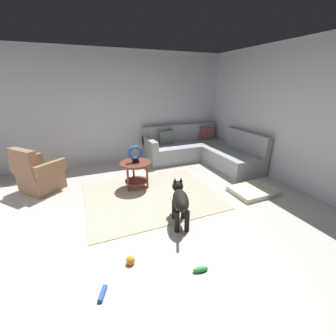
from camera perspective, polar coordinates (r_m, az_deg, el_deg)
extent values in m
cube|color=beige|center=(3.48, -3.15, -13.68)|extent=(6.00, 6.00, 0.10)
cube|color=silver|center=(5.74, -13.67, 14.77)|extent=(6.00, 0.12, 2.70)
cube|color=silver|center=(4.75, 32.86, 10.82)|extent=(0.12, 6.00, 2.70)
cube|color=#BCAD93|center=(4.05, -4.50, -7.32)|extent=(2.30, 1.90, 0.01)
cube|color=#9EA3A8|center=(6.01, 4.69, 4.42)|extent=(2.20, 0.85, 0.42)
cube|color=#9EA3A8|center=(6.20, 3.31, 9.20)|extent=(2.20, 0.14, 0.46)
cube|color=#9EA3A8|center=(5.47, 16.43, 1.90)|extent=(0.85, 1.40, 0.42)
cube|color=#9EA3A8|center=(5.57, 19.78, 6.60)|extent=(0.14, 1.40, 0.46)
cube|color=#9EA3A8|center=(5.54, -4.71, 6.43)|extent=(0.16, 0.85, 0.22)
cube|color=#994C47|center=(6.45, 9.98, 8.83)|extent=(0.39, 0.18, 0.39)
cube|color=slate|center=(5.88, -0.50, 7.98)|extent=(0.38, 0.14, 0.38)
cube|color=#936B4C|center=(4.85, -30.05, -2.78)|extent=(0.85, 0.85, 0.40)
cube|color=#936B4C|center=(4.59, -33.56, 1.17)|extent=(0.50, 0.55, 0.48)
cube|color=#936B4C|center=(5.04, -32.93, 1.26)|extent=(0.52, 0.47, 0.22)
cube|color=#936B4C|center=(4.47, -28.25, -0.05)|extent=(0.52, 0.47, 0.22)
cylinder|color=brown|center=(4.20, -8.46, 1.24)|extent=(0.60, 0.60, 0.04)
cylinder|color=brown|center=(4.34, -8.20, -3.36)|extent=(0.45, 0.45, 0.02)
cylinder|color=brown|center=(4.49, -8.98, -1.13)|extent=(0.04, 0.04, 0.50)
cylinder|color=brown|center=(4.16, -10.38, -3.07)|extent=(0.04, 0.04, 0.50)
cylinder|color=brown|center=(4.24, -5.46, -2.31)|extent=(0.04, 0.04, 0.50)
cube|color=black|center=(4.18, -8.50, 1.82)|extent=(0.12, 0.08, 0.05)
torus|color=#265999|center=(4.13, -8.62, 3.95)|extent=(0.28, 0.06, 0.28)
cube|color=beige|center=(4.44, 21.40, -5.59)|extent=(0.80, 0.60, 0.09)
cylinder|color=black|center=(3.35, 1.62, -10.80)|extent=(0.07, 0.07, 0.32)
cylinder|color=black|center=(3.37, 4.02, -10.66)|extent=(0.07, 0.07, 0.32)
cylinder|color=black|center=(3.09, 2.36, -13.85)|extent=(0.07, 0.07, 0.32)
cylinder|color=black|center=(3.11, 4.99, -13.66)|extent=(0.07, 0.07, 0.32)
ellipsoid|color=black|center=(3.10, 3.32, -8.42)|extent=(0.36, 0.56, 0.24)
sphere|color=black|center=(3.33, 2.56, -4.81)|extent=(0.17, 0.17, 0.17)
ellipsoid|color=black|center=(3.41, 2.38, -4.55)|extent=(0.10, 0.14, 0.07)
cone|color=black|center=(3.27, 1.84, -3.11)|extent=(0.06, 0.06, 0.07)
cone|color=black|center=(3.28, 3.40, -3.04)|extent=(0.06, 0.06, 0.07)
cylinder|color=black|center=(2.82, 4.31, -10.81)|extent=(0.09, 0.20, 0.16)
sphere|color=orange|center=(2.74, -9.78, -22.66)|extent=(0.10, 0.10, 0.10)
cylinder|color=blue|center=(2.54, -16.75, -28.89)|extent=(0.12, 0.17, 0.05)
ellipsoid|color=green|center=(2.67, 8.49, -24.72)|extent=(0.19, 0.09, 0.06)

